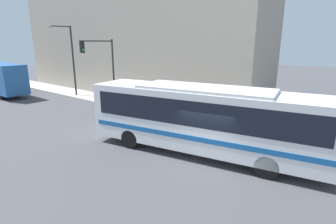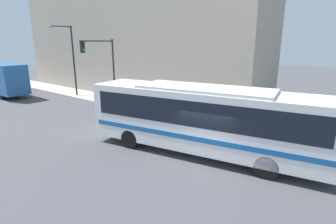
{
  "view_description": "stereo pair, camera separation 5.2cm",
  "coord_description": "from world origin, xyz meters",
  "px_view_note": "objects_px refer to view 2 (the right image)",
  "views": [
    {
      "loc": [
        -10.13,
        -5.45,
        5.5
      ],
      "look_at": [
        1.73,
        3.8,
        1.48
      ],
      "focal_mm": 28.0,
      "sensor_mm": 36.0,
      "label": 1
    },
    {
      "loc": [
        -10.09,
        -5.49,
        5.5
      ],
      "look_at": [
        1.73,
        3.8,
        1.48
      ],
      "focal_mm": 28.0,
      "sensor_mm": 36.0,
      "label": 2
    }
  ],
  "objects_px": {
    "delivery_truck": "(2,79)",
    "fire_hydrant": "(178,112)",
    "street_lamp": "(70,55)",
    "traffic_light_pole": "(103,61)",
    "pedestrian_near_corner": "(157,99)",
    "city_bus": "(203,116)"
  },
  "relations": [
    {
      "from": "delivery_truck",
      "to": "fire_hydrant",
      "type": "relative_size",
      "value": 10.73
    },
    {
      "from": "delivery_truck",
      "to": "street_lamp",
      "type": "xyz_separation_m",
      "value": [
        4.36,
        -6.18,
        2.44
      ]
    },
    {
      "from": "delivery_truck",
      "to": "traffic_light_pole",
      "type": "xyz_separation_m",
      "value": [
        3.49,
        -12.42,
        2.15
      ]
    },
    {
      "from": "pedestrian_near_corner",
      "to": "fire_hydrant",
      "type": "bearing_deg",
      "value": -105.01
    },
    {
      "from": "delivery_truck",
      "to": "pedestrian_near_corner",
      "type": "height_order",
      "value": "delivery_truck"
    },
    {
      "from": "fire_hydrant",
      "to": "pedestrian_near_corner",
      "type": "relative_size",
      "value": 0.45
    },
    {
      "from": "city_bus",
      "to": "fire_hydrant",
      "type": "distance_m",
      "value": 6.58
    },
    {
      "from": "delivery_truck",
      "to": "pedestrian_near_corner",
      "type": "distance_m",
      "value": 17.7
    },
    {
      "from": "traffic_light_pole",
      "to": "delivery_truck",
      "type": "bearing_deg",
      "value": 105.7
    },
    {
      "from": "traffic_light_pole",
      "to": "pedestrian_near_corner",
      "type": "bearing_deg",
      "value": -69.82
    },
    {
      "from": "pedestrian_near_corner",
      "to": "delivery_truck",
      "type": "bearing_deg",
      "value": 106.91
    },
    {
      "from": "fire_hydrant",
      "to": "traffic_light_pole",
      "type": "xyz_separation_m",
      "value": [
        -0.93,
        7.17,
        3.46
      ]
    },
    {
      "from": "street_lamp",
      "to": "pedestrian_near_corner",
      "type": "height_order",
      "value": "street_lamp"
    },
    {
      "from": "city_bus",
      "to": "traffic_light_pole",
      "type": "distance_m",
      "value": 12.51
    },
    {
      "from": "delivery_truck",
      "to": "street_lamp",
      "type": "bearing_deg",
      "value": -54.84
    },
    {
      "from": "city_bus",
      "to": "traffic_light_pole",
      "type": "height_order",
      "value": "traffic_light_pole"
    },
    {
      "from": "street_lamp",
      "to": "pedestrian_near_corner",
      "type": "xyz_separation_m",
      "value": [
        0.79,
        -10.73,
        -3.28
      ]
    },
    {
      "from": "traffic_light_pole",
      "to": "street_lamp",
      "type": "bearing_deg",
      "value": 82.12
    },
    {
      "from": "city_bus",
      "to": "delivery_truck",
      "type": "xyz_separation_m",
      "value": [
        -0.06,
        24.29,
        -0.16
      ]
    },
    {
      "from": "street_lamp",
      "to": "city_bus",
      "type": "bearing_deg",
      "value": -103.36
    },
    {
      "from": "street_lamp",
      "to": "traffic_light_pole",
      "type": "bearing_deg",
      "value": -97.88
    },
    {
      "from": "delivery_truck",
      "to": "fire_hydrant",
      "type": "bearing_deg",
      "value": -77.27
    }
  ]
}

